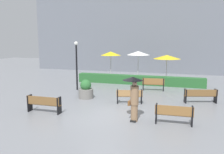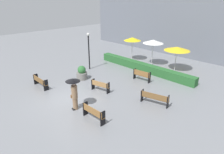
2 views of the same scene
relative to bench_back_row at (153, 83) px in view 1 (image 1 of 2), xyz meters
name	(u,v)px [view 1 (image 1 of 2)]	position (x,y,z in m)	size (l,w,h in m)	color
ground_plane	(107,116)	(-1.55, -6.32, -0.55)	(60.00, 60.00, 0.00)	gray
bench_back_row	(153,83)	(0.00, 0.00, 0.00)	(1.60, 0.47, 0.93)	olive
bench_near_right	(174,113)	(1.61, -6.64, -0.03)	(1.65, 0.39, 0.88)	olive
bench_far_right	(201,95)	(3.05, -2.58, -0.06)	(1.91, 0.84, 0.83)	brown
bench_near_left	(44,103)	(-4.82, -6.76, -0.04)	(1.84, 0.38, 0.87)	brown
bench_mid_center	(129,95)	(-0.97, -3.84, -0.06)	(1.55, 0.70, 0.83)	#9E7242
pedestrian_with_umbrella	(134,93)	(-0.18, -6.67, 0.76)	(0.91, 0.91, 2.06)	#8C6B4C
planter_pot	(86,90)	(-3.91, -3.38, -0.03)	(0.93, 0.93, 1.20)	slate
lamp_post	(77,60)	(-5.48, -1.29, 1.67)	(0.28, 0.28, 3.58)	black
patio_umbrella_yellow	(111,54)	(-4.40, 3.91, 1.87)	(1.86, 1.86, 2.60)	silver
patio_umbrella_white	(138,53)	(-1.85, 4.13, 1.94)	(2.08, 2.08, 2.67)	silver
patio_umbrella_yellow_far	(167,57)	(0.70, 4.35, 1.63)	(2.39, 2.39, 2.36)	silver
hedge_strip	(139,80)	(-1.42, 2.08, -0.18)	(10.55, 0.70, 0.74)	#28602D
building_facade	(150,30)	(-1.55, 9.68, 4.25)	(28.00, 1.20, 9.59)	slate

